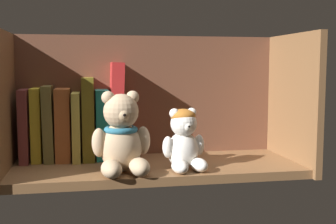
{
  "coord_description": "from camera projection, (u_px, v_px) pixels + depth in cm",
  "views": [
    {
      "loc": [
        -15.8,
        -99.1,
        25.05
      ],
      "look_at": [
        2.74,
        0.0,
        14.33
      ],
      "focal_mm": 46.26,
      "sensor_mm": 36.0,
      "label": 1
    }
  ],
  "objects": [
    {
      "name": "book_0",
      "position": [
        26.0,
        125.0,
        1.05
      ],
      "size": [
        2.12,
        11.81,
        17.53
      ],
      "primitive_type": "cube",
      "color": "brown",
      "rests_on": "shelf_board"
    },
    {
      "name": "book_1",
      "position": [
        37.0,
        124.0,
        1.05
      ],
      "size": [
        2.34,
        9.53,
        17.76
      ],
      "primitive_type": "cube",
      "color": "gold",
      "rests_on": "shelf_board"
    },
    {
      "name": "book_3",
      "position": [
        63.0,
        124.0,
        1.07
      ],
      "size": [
        3.53,
        11.18,
        17.63
      ],
      "primitive_type": "cube",
      "color": "#A75629",
      "rests_on": "shelf_board"
    },
    {
      "name": "shelf_board",
      "position": [
        157.0,
        168.0,
        1.02
      ],
      "size": [
        66.42,
        24.98,
        2.0
      ],
      "primitive_type": "cube",
      "color": "brown",
      "rests_on": "ground"
    },
    {
      "name": "book_5",
      "position": [
        88.0,
        118.0,
        1.07
      ],
      "size": [
        2.87,
        12.38,
        20.26
      ],
      "primitive_type": "cube",
      "color": "brown",
      "rests_on": "shelf_board"
    },
    {
      "name": "book_7",
      "position": [
        116.0,
        110.0,
        1.09
      ],
      "size": [
        3.89,
        11.01,
        24.03
      ],
      "primitive_type": "cube",
      "rotation": [
        0.0,
        0.04,
        0.0
      ],
      "color": "red",
      "rests_on": "shelf_board"
    },
    {
      "name": "teddy_bear_smaller",
      "position": [
        184.0,
        141.0,
        0.96
      ],
      "size": [
        10.18,
        10.55,
        13.73
      ],
      "color": "white",
      "rests_on": "shelf_board"
    },
    {
      "name": "book_4",
      "position": [
        76.0,
        126.0,
        1.07
      ],
      "size": [
        1.93,
        13.34,
        16.62
      ],
      "primitive_type": "cube",
      "color": "gold",
      "rests_on": "shelf_board"
    },
    {
      "name": "shelf_back_panel",
      "position": [
        149.0,
        99.0,
        1.13
      ],
      "size": [
        68.82,
        1.2,
        32.83
      ],
      "primitive_type": "cube",
      "color": "brown",
      "rests_on": "ground"
    },
    {
      "name": "teddy_bear_larger",
      "position": [
        122.0,
        138.0,
        0.93
      ],
      "size": [
        13.06,
        13.38,
        17.74
      ],
      "color": "tan",
      "rests_on": "shelf_board"
    },
    {
      "name": "book_2",
      "position": [
        49.0,
        123.0,
        1.06
      ],
      "size": [
        2.67,
        11.1,
        18.36
      ],
      "primitive_type": "cube",
      "rotation": [
        0.0,
        -0.02,
        0.0
      ],
      "color": "brown",
      "rests_on": "shelf_board"
    },
    {
      "name": "shelf_side_panel_right",
      "position": [
        292.0,
        101.0,
        1.07
      ],
      "size": [
        1.6,
        27.38,
        32.83
      ],
      "primitive_type": "cube",
      "color": "brown",
      "rests_on": "ground"
    },
    {
      "name": "book_6",
      "position": [
        102.0,
        124.0,
        1.08
      ],
      "size": [
        3.13,
        10.63,
        17.23
      ],
      "primitive_type": "cube",
      "color": "#1D7D72",
      "rests_on": "shelf_board"
    },
    {
      "name": "shelf_side_panel_left",
      "position": [
        3.0,
        106.0,
        0.94
      ],
      "size": [
        1.6,
        27.38,
        32.83
      ],
      "primitive_type": "cube",
      "color": "brown",
      "rests_on": "ground"
    }
  ]
}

